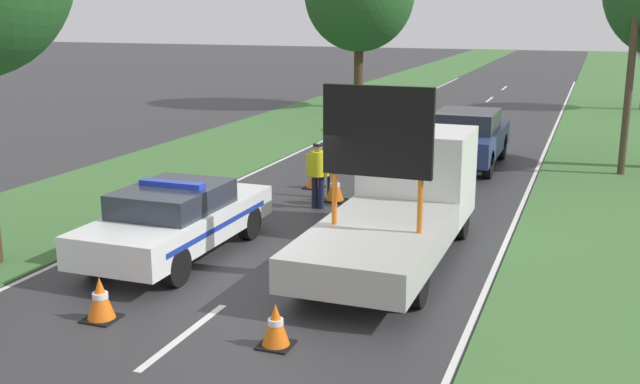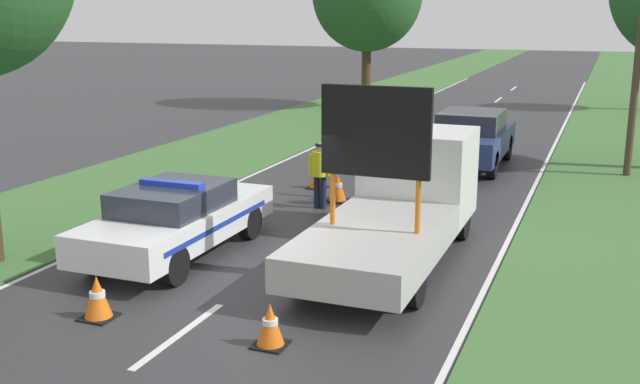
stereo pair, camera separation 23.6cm
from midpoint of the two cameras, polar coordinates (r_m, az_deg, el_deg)
name	(u,v)px [view 2 (the right image)]	position (r m, az deg, el deg)	size (l,w,h in m)	color
ground_plane	(247,285)	(12.80, -5.06, -7.08)	(160.00, 160.00, 0.00)	#333335
lane_markings	(420,157)	(23.83, 7.90, 2.62)	(7.66, 56.37, 0.01)	silver
grass_verge_left	(324,115)	(33.15, 0.49, 5.88)	(4.85, 120.00, 0.03)	#427038
grass_verge_right	(632,132)	(31.04, 22.87, 4.26)	(4.85, 120.00, 0.03)	#427038
police_car	(177,218)	(14.29, -10.38, -1.97)	(1.83, 4.68, 1.47)	white
work_truck	(402,199)	(14.24, 6.70, -0.54)	(2.09, 6.08, 3.34)	white
road_barrier	(373,169)	(18.09, 4.43, 1.74)	(2.68, 0.08, 0.96)	black
police_officer	(320,170)	(17.36, 0.39, 1.72)	(0.56, 0.35, 1.55)	#191E38
pedestrian_civilian	(371,167)	(17.51, 4.31, 1.90)	(0.59, 0.37, 1.64)	brown
traffic_cone_near_police	(270,325)	(10.48, -3.16, -10.07)	(0.46, 0.46, 0.63)	black
traffic_cone_centre_front	(382,181)	(19.03, 5.07, 0.86)	(0.46, 0.46, 0.64)	black
traffic_cone_near_truck	(337,187)	(18.15, 1.71, 0.38)	(0.51, 0.51, 0.70)	black
traffic_cone_behind_barrier	(317,175)	(19.48, 0.14, 1.27)	(0.49, 0.49, 0.68)	black
traffic_cone_lane_edge	(97,297)	(11.78, -16.04, -7.72)	(0.49, 0.49, 0.67)	black
queued_car_hatch_blue	(471,138)	(22.56, 11.76, 4.07)	(1.95, 4.70, 1.66)	navy
queued_car_van_white	(398,110)	(29.16, 6.23, 6.24)	(1.74, 4.22, 1.46)	silver
utility_pole	(639,51)	(22.27, 23.40, 9.83)	(1.20, 0.20, 6.68)	#473828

